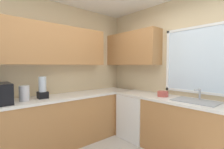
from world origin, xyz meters
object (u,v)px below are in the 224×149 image
dishwasher (137,116)px  blender_appliance (43,89)px  kettle (24,93)px  bowl (163,94)px  sink_assembly (195,101)px

dishwasher → blender_appliance: blender_appliance is taller
kettle → bowl: size_ratio=1.27×
blender_appliance → sink_assembly: bearing=43.2°
blender_appliance → dishwasher: bearing=67.7°
kettle → sink_assembly: bearing=48.0°
dishwasher → sink_assembly: size_ratio=1.38×
sink_assembly → blender_appliance: 2.41m
kettle → bowl: bearing=58.3°
dishwasher → bowl: 0.75m
sink_assembly → bowl: size_ratio=3.34×
kettle → blender_appliance: bearing=94.1°
kettle → blender_appliance: (-0.02, 0.28, 0.04)m
dishwasher → bowl: (0.55, 0.03, 0.51)m
dishwasher → sink_assembly: sink_assembly is taller
sink_assembly → bowl: (-0.55, -0.01, 0.03)m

